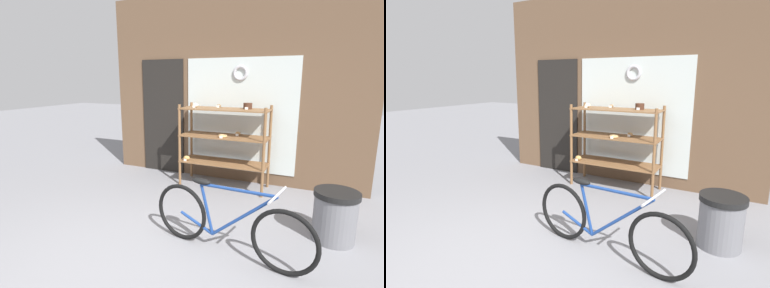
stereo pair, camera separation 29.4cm
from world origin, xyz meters
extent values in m
plane|color=gray|center=(0.00, 0.00, 0.00)|extent=(30.00, 30.00, 0.00)
cube|color=brown|center=(0.00, 2.92, 1.59)|extent=(4.50, 0.08, 3.18)
cube|color=silver|center=(0.20, 2.87, 1.15)|extent=(1.89, 0.02, 1.90)
cube|color=black|center=(-1.27, 2.86, 1.05)|extent=(0.84, 0.03, 2.10)
torus|color=#B7B7BC|center=(0.20, 2.85, 1.85)|extent=(0.26, 0.06, 0.26)
cylinder|color=brown|center=(-0.64, 2.28, 0.68)|extent=(0.04, 0.04, 1.35)
cylinder|color=brown|center=(0.74, 2.28, 0.68)|extent=(0.04, 0.04, 1.35)
cylinder|color=brown|center=(-0.64, 2.75, 0.68)|extent=(0.04, 0.04, 1.35)
cylinder|color=brown|center=(0.74, 2.75, 0.68)|extent=(0.04, 0.04, 1.35)
cube|color=brown|center=(0.05, 2.52, 0.40)|extent=(1.42, 0.52, 0.02)
cube|color=brown|center=(0.05, 2.52, 0.84)|extent=(1.42, 0.52, 0.02)
cube|color=brown|center=(0.05, 2.52, 1.28)|extent=(1.42, 0.52, 0.02)
torus|color=tan|center=(0.07, 2.39, 0.87)|extent=(0.15, 0.15, 0.04)
cube|color=white|center=(0.07, 2.31, 0.87)|extent=(0.05, 0.00, 0.04)
cylinder|color=#422619|center=(0.40, 2.59, 1.34)|extent=(0.14, 0.14, 0.09)
cube|color=white|center=(0.40, 2.51, 1.31)|extent=(0.05, 0.00, 0.04)
ellipsoid|color=#AD7F4C|center=(0.25, 2.64, 0.88)|extent=(0.09, 0.08, 0.06)
cube|color=white|center=(0.25, 2.58, 0.87)|extent=(0.05, 0.00, 0.04)
ellipsoid|color=beige|center=(-0.46, 2.51, 1.33)|extent=(0.10, 0.08, 0.07)
cube|color=white|center=(-0.46, 2.45, 1.31)|extent=(0.05, 0.00, 0.04)
ellipsoid|color=brown|center=(-0.10, 2.68, 1.32)|extent=(0.07, 0.06, 0.05)
cube|color=white|center=(-0.10, 2.64, 1.31)|extent=(0.05, 0.00, 0.04)
ellipsoid|color=tan|center=(-0.55, 2.37, 0.45)|extent=(0.11, 0.09, 0.08)
cube|color=white|center=(-0.55, 2.31, 0.43)|extent=(0.05, 0.00, 0.04)
torus|color=black|center=(0.16, 0.71, 0.32)|extent=(0.63, 0.15, 0.64)
torus|color=black|center=(1.29, 0.51, 0.32)|extent=(0.63, 0.15, 0.64)
cylinder|color=navy|center=(0.88, 0.58, 0.46)|extent=(0.67, 0.15, 0.59)
cylinder|color=navy|center=(0.81, 0.60, 0.72)|extent=(0.79, 0.17, 0.07)
cylinder|color=navy|center=(0.49, 0.65, 0.44)|extent=(0.18, 0.06, 0.53)
cylinder|color=navy|center=(0.36, 0.67, 0.25)|extent=(0.41, 0.10, 0.17)
ellipsoid|color=black|center=(0.42, 0.66, 0.73)|extent=(0.23, 0.13, 0.06)
cylinder|color=#B2B2B7|center=(1.20, 0.53, 0.76)|extent=(0.10, 0.46, 0.02)
cylinder|color=slate|center=(1.72, 1.36, 0.29)|extent=(0.45, 0.45, 0.57)
cylinder|color=black|center=(1.72, 1.36, 0.54)|extent=(0.47, 0.47, 0.06)
camera|label=1|loc=(1.53, -2.05, 1.76)|focal=28.00mm
camera|label=2|loc=(1.79, -1.92, 1.76)|focal=28.00mm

